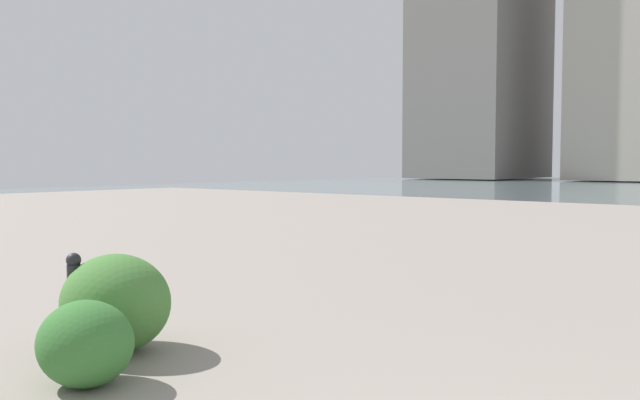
% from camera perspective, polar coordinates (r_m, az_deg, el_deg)
% --- Properties ---
extents(building_highrise, '(10.91, 15.88, 32.74)m').
position_cam_1_polar(building_highrise, '(78.26, 13.97, 13.99)').
color(building_highrise, gray).
rests_on(building_highrise, ground).
extents(bollard_near, '(0.13, 0.13, 0.89)m').
position_cam_1_polar(bollard_near, '(6.26, -20.73, -8.23)').
color(bollard_near, '#232328').
rests_on(bollard_near, ground).
extents(shrub_low, '(1.03, 0.93, 0.88)m').
position_cam_1_polar(shrub_low, '(6.16, -17.47, -8.59)').
color(shrub_low, '#477F38').
rests_on(shrub_low, ground).
extents(shrub_wide, '(0.77, 0.69, 0.65)m').
position_cam_1_polar(shrub_wide, '(5.33, -19.88, -11.74)').
color(shrub_wide, '#387533').
rests_on(shrub_wide, ground).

